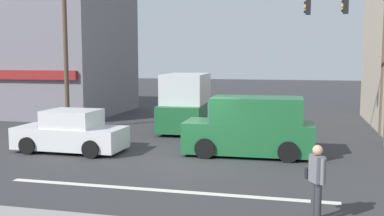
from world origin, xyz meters
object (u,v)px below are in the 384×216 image
at_px(van_waiting_far, 251,128).
at_px(traffic_light_mast, 363,41).
at_px(sedan_parked_curbside, 71,133).
at_px(pedestrian_foreground_with_bag, 316,178).
at_px(utility_pole_near_left, 65,38).
at_px(box_truck_approaching_near, 188,104).

bearing_deg(van_waiting_far, traffic_light_mast, 35.65).
height_order(sedan_parked_curbside, pedestrian_foreground_with_bag, pedestrian_foreground_with_bag).
bearing_deg(van_waiting_far, utility_pole_near_left, 158.61).
xyz_separation_m(van_waiting_far, box_truck_approaching_near, (-3.71, 5.24, 0.25)).
relative_size(utility_pole_near_left, box_truck_approaching_near, 1.51).
distance_m(van_waiting_far, box_truck_approaching_near, 6.42).
distance_m(utility_pole_near_left, sedan_parked_curbside, 6.60).
bearing_deg(traffic_light_mast, utility_pole_near_left, 176.72).
xyz_separation_m(traffic_light_mast, pedestrian_foreground_with_bag, (-1.95, -9.22, -3.22)).
distance_m(traffic_light_mast, pedestrian_foreground_with_bag, 9.96).
height_order(sedan_parked_curbside, box_truck_approaching_near, box_truck_approaching_near).
bearing_deg(box_truck_approaching_near, traffic_light_mast, -16.72).
distance_m(sedan_parked_curbside, pedestrian_foreground_with_bag, 10.22).
xyz_separation_m(van_waiting_far, pedestrian_foreground_with_bag, (2.10, -6.32, -0.05)).
height_order(utility_pole_near_left, traffic_light_mast, utility_pole_near_left).
xyz_separation_m(utility_pole_near_left, box_truck_approaching_near, (5.67, 1.56, -3.21)).
distance_m(sedan_parked_curbside, box_truck_approaching_near, 6.92).
height_order(traffic_light_mast, van_waiting_far, traffic_light_mast).
bearing_deg(pedestrian_foreground_with_bag, box_truck_approaching_near, 116.69).
distance_m(utility_pole_near_left, pedestrian_foreground_with_bag, 15.62).
distance_m(traffic_light_mast, van_waiting_far, 5.91).
bearing_deg(pedestrian_foreground_with_bag, traffic_light_mast, 78.05).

